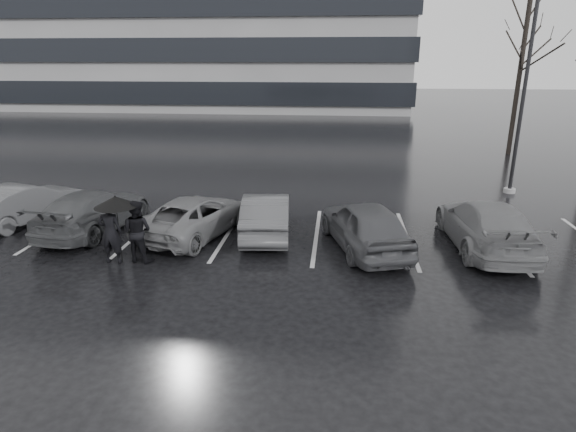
# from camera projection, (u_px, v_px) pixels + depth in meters

# --- Properties ---
(ground) EXTENTS (160.00, 160.00, 0.00)m
(ground) POSITION_uv_depth(u_px,v_px,m) (290.00, 267.00, 12.78)
(ground) COLOR black
(ground) RESTS_ON ground
(car_main) EXTENTS (2.84, 4.52, 1.43)m
(car_main) POSITION_uv_depth(u_px,v_px,m) (365.00, 225.00, 13.82)
(car_main) COLOR black
(car_main) RESTS_ON ground
(car_west_a) EXTENTS (1.79, 4.13, 1.32)m
(car_west_a) POSITION_uv_depth(u_px,v_px,m) (266.00, 214.00, 14.98)
(car_west_a) COLOR #2B2B2D
(car_west_a) RESTS_ON ground
(car_west_b) EXTENTS (3.17, 4.77, 1.22)m
(car_west_b) POSITION_uv_depth(u_px,v_px,m) (195.00, 216.00, 15.00)
(car_west_b) COLOR #4C4C4F
(car_west_b) RESTS_ON ground
(car_west_c) EXTENTS (2.44, 4.76, 1.32)m
(car_west_c) POSITION_uv_depth(u_px,v_px,m) (94.00, 211.00, 15.33)
(car_west_c) COLOR black
(car_west_c) RESTS_ON ground
(car_west_d) EXTENTS (2.60, 4.25, 1.32)m
(car_west_d) POSITION_uv_depth(u_px,v_px,m) (25.00, 203.00, 16.12)
(car_west_d) COLOR #2B2B2D
(car_west_d) RESTS_ON ground
(car_east) EXTENTS (2.16, 4.91, 1.40)m
(car_east) POSITION_uv_depth(u_px,v_px,m) (486.00, 225.00, 13.91)
(car_east) COLOR #4C4C4F
(car_east) RESTS_ON ground
(pedestrian_left) EXTENTS (0.65, 0.45, 1.73)m
(pedestrian_left) POSITION_uv_depth(u_px,v_px,m) (110.00, 232.00, 12.82)
(pedestrian_left) COLOR black
(pedestrian_left) RESTS_ON ground
(pedestrian_right) EXTENTS (0.94, 0.79, 1.71)m
(pedestrian_right) POSITION_uv_depth(u_px,v_px,m) (137.00, 231.00, 12.94)
(pedestrian_right) COLOR black
(pedestrian_right) RESTS_ON ground
(umbrella) EXTENTS (1.12, 1.12, 1.89)m
(umbrella) POSITION_uv_depth(u_px,v_px,m) (116.00, 202.00, 12.56)
(umbrella) COLOR black
(umbrella) RESTS_ON ground
(lamp_post) EXTENTS (0.46, 0.46, 8.47)m
(lamp_post) POSITION_uv_depth(u_px,v_px,m) (523.00, 96.00, 18.63)
(lamp_post) COLOR gray
(lamp_post) RESTS_ON ground
(stall_stripes) EXTENTS (19.72, 5.00, 0.00)m
(stall_stripes) POSITION_uv_depth(u_px,v_px,m) (272.00, 233.00, 15.22)
(stall_stripes) COLOR #ADADB0
(stall_stripes) RESTS_ON ground
(tree_north) EXTENTS (0.26, 0.26, 8.50)m
(tree_north) POSITION_uv_depth(u_px,v_px,m) (519.00, 78.00, 26.44)
(tree_north) COLOR black
(tree_north) RESTS_ON ground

